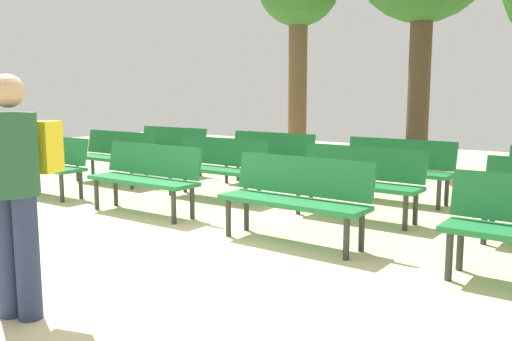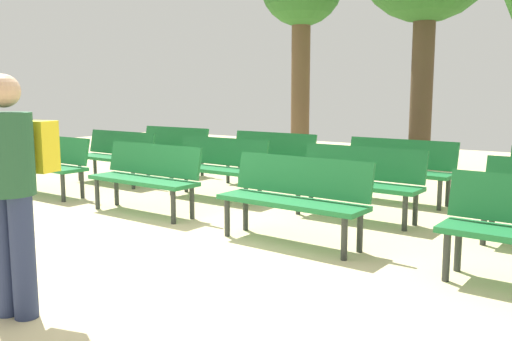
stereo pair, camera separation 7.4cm
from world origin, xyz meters
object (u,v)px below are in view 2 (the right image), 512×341
Objects in this scene: bench_r1_c2 at (358,178)px; trash_bin at (1,164)px; bench_r0_c1 at (147,174)px; handbag at (3,284)px; bench_r1_c1 at (217,164)px; bench_r2_c1 at (269,155)px; bench_r0_c0 at (47,161)px; visitor_with_backpack at (13,181)px; bench_r2_c2 at (397,166)px; bench_r1_c0 at (116,153)px; bench_r0_c2 at (294,194)px; bench_r2_c0 at (171,147)px.

bench_r1_c2 reaches higher than trash_bin.
bench_r0_c1 is 4.37× the size of handbag.
bench_r1_c1 is at bearing 108.04° from handbag.
bench_r1_c1 is (0.09, 1.29, 0.00)m from bench_r0_c1.
bench_r2_c1 reaches higher than handbag.
bench_r0_c0 is 2.61m from bench_r1_c1.
visitor_with_backpack is at bearing -98.14° from bench_r1_c2.
bench_r2_c2 reaches higher than handbag.
trash_bin reaches higher than handbag.
handbag is at bearing -37.72° from bench_r0_c0.
bench_r1_c0 is 4.38× the size of handbag.
bench_r1_c1 is (-2.17, 1.35, 0.00)m from bench_r0_c2.
bench_r0_c2 is 0.97× the size of visitor_with_backpack.
visitor_with_backpack reaches higher than bench_r1_c2.
bench_r0_c1 is 1.29m from bench_r1_c1.
bench_r1_c0 reaches higher than trash_bin.
bench_r0_c1 is at bearing -129.82° from bench_r2_c2.
bench_r0_c1 is 1.00× the size of bench_r1_c1.
bench_r2_c0 is 2.31m from bench_r2_c1.
bench_r0_c0 is at bearing -51.76° from visitor_with_backpack.
bench_r0_c1 and bench_r0_c2 have the same top height.
bench_r2_c0 is at bearing -70.51° from visitor_with_backpack.
handbag is at bearing -62.73° from bench_r0_c1.
bench_r0_c2 is 2.79m from handbag.
bench_r0_c2 and bench_r2_c0 have the same top height.
handbag is (3.57, -2.70, -0.37)m from bench_r0_c0.
bench_r0_c1 is 0.99× the size of bench_r2_c2.
visitor_with_backpack is (1.60, -5.36, 0.43)m from bench_r2_c1.
trash_bin is at bearing -178.19° from bench_r0_c0.
bench_r0_c1 reaches higher than handbag.
bench_r1_c0 is at bearing 47.51° from trash_bin.
bench_r1_c1 reaches higher than handbag.
bench_r1_c2 is (0.06, 1.35, 0.00)m from bench_r0_c2.
bench_r0_c2 is at bearing -32.12° from bench_r2_c0.
bench_r2_c0 is (-2.21, 2.66, 0.00)m from bench_r0_c1.
handbag is at bearing -102.51° from bench_r1_c2.
bench_r0_c0 is at bearing 179.76° from bench_r0_c1.
bench_r0_c1 and bench_r1_c0 have the same top height.
bench_r1_c2 and bench_r2_c1 have the same top height.
bench_r2_c2 is (2.21, -0.03, 0.00)m from bench_r2_c1.
bench_r0_c0 is 1.00× the size of bench_r1_c0.
bench_r2_c0 and bench_r2_c1 have the same top height.
bench_r1_c1 and bench_r2_c2 have the same top height.
visitor_with_backpack is 4.51× the size of handbag.
bench_r2_c2 is at bearing -112.92° from visitor_with_backpack.
bench_r1_c2 is at bearing -29.99° from bench_r2_c1.
bench_r1_c1 is 4.20m from handbag.
bench_r1_c2 is 2.19× the size of trash_bin.
bench_r1_c2 and bench_r2_c0 have the same top height.
bench_r0_c1 and bench_r2_c0 have the same top height.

